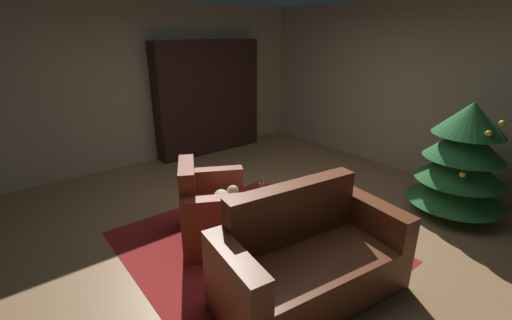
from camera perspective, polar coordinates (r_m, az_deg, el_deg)
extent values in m
plane|color=#99714A|center=(4.28, 2.81, -10.53)|extent=(7.28, 7.28, 0.00)
cube|color=tan|center=(6.04, 24.37, 10.33)|extent=(6.19, 0.06, 2.65)
cube|color=tan|center=(6.36, -15.86, 11.78)|extent=(0.06, 5.79, 2.65)
cube|color=maroon|center=(3.89, -0.73, -13.94)|extent=(2.58, 2.39, 0.01)
cube|color=black|center=(6.48, -7.12, 9.85)|extent=(0.03, 2.04, 2.05)
cube|color=black|center=(7.17, -0.76, 11.01)|extent=(0.32, 0.02, 2.05)
cube|color=black|center=(6.16, -15.95, 8.67)|extent=(0.32, 0.03, 2.05)
cube|color=black|center=(6.86, -7.41, 1.69)|extent=(0.30, 1.99, 0.03)
cube|color=black|center=(6.74, -7.56, 4.94)|extent=(0.30, 1.99, 0.03)
cube|color=black|center=(6.65, -7.73, 8.30)|extent=(0.30, 1.99, 0.02)
cube|color=black|center=(6.57, -7.90, 11.75)|extent=(0.30, 1.99, 0.02)
cube|color=black|center=(6.53, -8.07, 15.26)|extent=(0.30, 1.99, 0.02)
cube|color=black|center=(6.50, -8.26, 18.81)|extent=(0.30, 1.99, 0.03)
cube|color=black|center=(6.68, -8.39, 11.27)|extent=(0.05, 1.04, 0.65)
cube|color=black|center=(6.66, -8.28, 11.25)|extent=(0.03, 1.07, 0.68)
cube|color=#964695|center=(7.36, -1.18, 4.23)|extent=(0.24, 0.05, 0.24)
cube|color=orange|center=(7.35, -1.57, 4.65)|extent=(0.18, 0.03, 0.35)
cube|color=orange|center=(7.31, -1.69, 4.45)|extent=(0.22, 0.04, 0.32)
cube|color=teal|center=(7.32, -2.12, 4.16)|extent=(0.15, 0.05, 0.24)
cube|color=gold|center=(7.26, -2.29, 4.18)|extent=(0.22, 0.05, 0.28)
cube|color=#1C6C91|center=(7.23, -2.58, 4.12)|extent=(0.24, 0.04, 0.29)
cube|color=red|center=(7.24, -1.43, 7.66)|extent=(0.22, 0.04, 0.34)
cube|color=#B12529|center=(7.23, -1.92, 7.57)|extent=(0.16, 0.05, 0.32)
cube|color=#24813B|center=(7.18, -2.14, 7.24)|extent=(0.22, 0.05, 0.26)
cube|color=#985495|center=(7.17, -2.55, 7.24)|extent=(0.17, 0.03, 0.26)
cube|color=red|center=(7.13, -2.67, 7.28)|extent=(0.22, 0.03, 0.29)
cube|color=#A7AE86|center=(7.13, -3.07, 6.99)|extent=(0.18, 0.04, 0.23)
cube|color=#3B8B39|center=(7.11, -3.48, 7.12)|extent=(0.15, 0.04, 0.27)
cube|color=#473517|center=(7.06, -3.74, 7.22)|extent=(0.18, 0.04, 0.32)
cube|color=navy|center=(7.04, -4.11, 6.95)|extent=(0.17, 0.04, 0.26)
cube|color=red|center=(7.08, -1.44, 17.14)|extent=(0.22, 0.03, 0.30)
cube|color=navy|center=(7.07, -1.76, 17.25)|extent=(0.18, 0.03, 0.32)
cube|color=#44251F|center=(7.06, -2.04, 17.08)|extent=(0.17, 0.03, 0.28)
cube|color=gold|center=(7.03, -2.21, 17.10)|extent=(0.18, 0.03, 0.29)
cube|color=purple|center=(7.03, -2.53, 17.14)|extent=(0.15, 0.03, 0.30)
cube|color=maroon|center=(3.94, -6.57, -10.04)|extent=(0.87, 0.91, 0.43)
cube|color=maroon|center=(3.72, -11.13, -4.21)|extent=(0.61, 0.42, 0.49)
cube|color=maroon|center=(3.55, -6.20, -11.20)|extent=(0.47, 0.70, 0.70)
cube|color=maroon|center=(4.20, -7.02, -5.87)|extent=(0.47, 0.70, 0.70)
ellipsoid|color=#C7B682|center=(3.76, -5.62, -6.29)|extent=(0.33, 0.29, 0.18)
sphere|color=#C7B682|center=(3.79, -3.81, -5.08)|extent=(0.13, 0.13, 0.13)
cube|color=brown|center=(3.21, 9.02, -18.20)|extent=(0.94, 1.39, 0.42)
cube|color=brown|center=(3.14, 5.93, -8.46)|extent=(0.34, 1.31, 0.54)
cube|color=brown|center=(2.79, -3.43, -20.95)|extent=(0.80, 0.28, 0.72)
cube|color=brown|center=(3.58, 18.53, -11.77)|extent=(0.80, 0.28, 0.72)
cylinder|color=black|center=(3.74, 2.60, -11.94)|extent=(0.04, 0.04, 0.39)
cylinder|color=black|center=(4.01, 1.61, -9.55)|extent=(0.04, 0.04, 0.39)
cylinder|color=black|center=(3.84, -1.81, -11.02)|extent=(0.04, 0.04, 0.39)
cylinder|color=silver|center=(3.76, 0.89, -8.12)|extent=(0.65, 0.65, 0.02)
cube|color=#CFB752|center=(3.76, -0.37, -7.75)|extent=(0.20, 0.14, 0.02)
cube|color=red|center=(3.75, -0.19, -7.36)|extent=(0.21, 0.19, 0.02)
cube|color=#304287|center=(3.73, -0.14, -7.09)|extent=(0.17, 0.15, 0.03)
cube|color=#395383|center=(3.73, -0.19, -6.62)|extent=(0.18, 0.12, 0.03)
cube|color=#DFC558|center=(3.71, -0.31, -6.36)|extent=(0.17, 0.11, 0.02)
cube|color=gray|center=(3.72, -0.22, -6.00)|extent=(0.18, 0.17, 0.02)
cylinder|color=#592E1E|center=(3.86, 0.93, -5.30)|extent=(0.06, 0.06, 0.22)
cylinder|color=#592E1E|center=(3.80, 0.94, -3.31)|extent=(0.02, 0.02, 0.08)
cylinder|color=brown|center=(5.14, 29.35, -6.66)|extent=(0.08, 0.08, 0.17)
cone|color=#23662F|center=(5.03, 29.90, -3.80)|extent=(1.12, 1.12, 0.39)
cone|color=#23662F|center=(4.94, 30.50, -0.70)|extent=(1.02, 1.02, 0.39)
cone|color=#23662F|center=(4.85, 31.11, 2.51)|extent=(0.91, 0.91, 0.39)
cone|color=#23662F|center=(4.79, 31.74, 5.83)|extent=(0.80, 0.80, 0.39)
sphere|color=yellow|center=(4.67, 35.27, 4.91)|extent=(0.07, 0.07, 0.07)
sphere|color=yellow|center=(5.17, 33.36, 2.56)|extent=(0.07, 0.07, 0.07)
sphere|color=blue|center=(5.50, 30.64, -3.33)|extent=(0.08, 0.08, 0.08)
sphere|color=yellow|center=(4.54, 30.69, -2.07)|extent=(0.07, 0.07, 0.07)
sphere|color=yellow|center=(4.56, 33.76, 3.62)|extent=(0.07, 0.07, 0.07)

